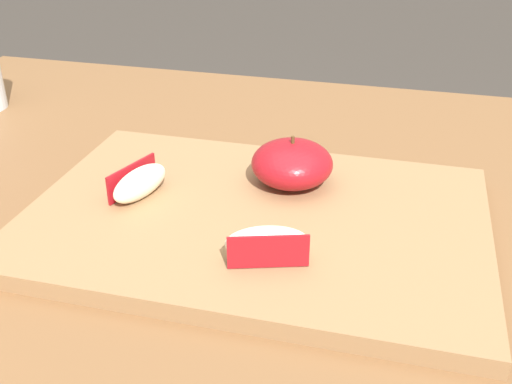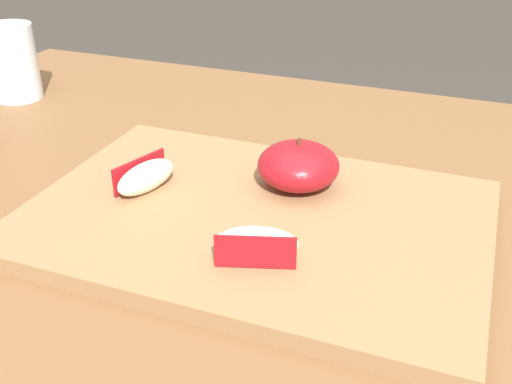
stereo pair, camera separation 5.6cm
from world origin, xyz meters
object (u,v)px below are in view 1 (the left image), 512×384
at_px(apple_wedge_right, 267,244).
at_px(apple_wedge_middle, 141,181).
at_px(apple_half_skin_up, 292,164).
at_px(cutting_board, 256,218).

relative_size(apple_wedge_right, apple_wedge_middle, 1.00).
relative_size(apple_half_skin_up, apple_wedge_right, 1.12).
bearing_deg(apple_half_skin_up, apple_wedge_right, -86.81).
xyz_separation_m(apple_wedge_right, apple_wedge_middle, (-0.14, 0.08, 0.00)).
height_order(cutting_board, apple_wedge_middle, apple_wedge_middle).
distance_m(cutting_board, apple_wedge_right, 0.08).
xyz_separation_m(cutting_board, apple_half_skin_up, (0.02, 0.06, 0.03)).
bearing_deg(apple_half_skin_up, apple_wedge_middle, -156.09).
bearing_deg(apple_half_skin_up, cutting_board, -108.73).
xyz_separation_m(cutting_board, apple_wedge_right, (0.03, -0.07, 0.02)).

